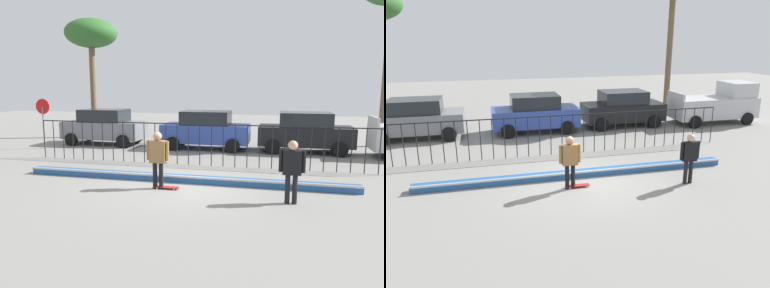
% 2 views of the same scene
% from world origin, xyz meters
% --- Properties ---
extents(ground_plane, '(60.00, 60.00, 0.00)m').
position_xyz_m(ground_plane, '(0.00, 0.00, 0.00)').
color(ground_plane, gray).
extents(bowl_coping_ledge, '(11.00, 0.40, 0.27)m').
position_xyz_m(bowl_coping_ledge, '(0.00, 0.39, 0.12)').
color(bowl_coping_ledge, '#235699').
rests_on(bowl_coping_ledge, ground).
extents(perimeter_fence, '(14.04, 0.04, 1.66)m').
position_xyz_m(perimeter_fence, '(0.00, 3.08, 1.03)').
color(perimeter_fence, black).
rests_on(perimeter_fence, ground).
extents(skateboarder, '(0.71, 0.27, 1.75)m').
position_xyz_m(skateboarder, '(-0.51, -0.54, 1.05)').
color(skateboarder, black).
rests_on(skateboarder, ground).
extents(skateboard, '(0.80, 0.20, 0.07)m').
position_xyz_m(skateboard, '(-0.26, -0.52, 0.06)').
color(skateboard, '#A51E19').
rests_on(skateboard, ground).
extents(camera_operator, '(0.69, 0.26, 1.71)m').
position_xyz_m(camera_operator, '(3.42, -1.09, 1.03)').
color(camera_operator, black).
rests_on(camera_operator, ground).
extents(parked_car_gray, '(4.30, 2.12, 1.90)m').
position_xyz_m(parked_car_gray, '(-6.17, 7.15, 0.97)').
color(parked_car_gray, slate).
rests_on(parked_car_gray, ground).
extents(parked_car_blue, '(4.30, 2.12, 1.90)m').
position_xyz_m(parked_car_blue, '(-0.55, 7.00, 0.97)').
color(parked_car_blue, '#2D479E').
rests_on(parked_car_blue, ground).
extents(parked_car_black, '(4.30, 2.12, 1.90)m').
position_xyz_m(parked_car_black, '(4.21, 7.14, 0.97)').
color(parked_car_black, black).
rests_on(parked_car_black, ground).
extents(pickup_truck, '(4.70, 2.12, 2.24)m').
position_xyz_m(pickup_truck, '(9.57, 6.56, 1.04)').
color(pickup_truck, '#B7B7BC').
rests_on(pickup_truck, ground).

